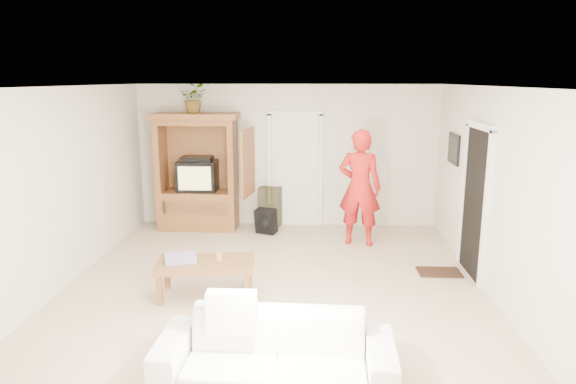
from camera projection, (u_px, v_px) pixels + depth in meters
The scene contains 19 objects.
floor at pixel (274, 286), 6.81m from camera, with size 6.00×6.00×0.00m, color tan.
ceiling at pixel (273, 86), 6.25m from camera, with size 6.00×6.00×0.00m, color white.
wall_back at pixel (287, 156), 9.45m from camera, with size 5.50×5.50×0.00m, color silver.
wall_front at pixel (239, 281), 3.60m from camera, with size 5.50×5.50×0.00m, color silver.
wall_left at pixel (63, 188), 6.67m from camera, with size 6.00×6.00×0.00m, color silver.
wall_right at pixel (494, 193), 6.38m from camera, with size 6.00×6.00×0.00m, color silver.
armoire at pixel (199, 179), 9.29m from camera, with size 1.82×1.14×2.10m.
door_back at pixel (295, 171), 9.48m from camera, with size 0.85×0.05×2.04m, color white.
doorway_right at pixel (475, 203), 7.03m from camera, with size 0.05×0.90×2.04m, color black.
framed_picture at pixel (454, 149), 8.17m from camera, with size 0.03×0.60×0.48m, color black.
doormat at pixel (439, 272), 7.27m from camera, with size 0.60×0.40×0.02m, color #382316.
plant at pixel (194, 98), 8.95m from camera, with size 0.46×0.40×0.51m, color #4C7238.
man at pixel (360, 188), 8.36m from camera, with size 0.70×0.46×1.91m, color red.
sofa at pixel (275, 352), 4.57m from camera, with size 2.11×0.82×0.62m, color white.
coffee_table at pixel (205, 266), 6.43m from camera, with size 1.28×0.78×0.45m.
towel at pixel (181, 258), 6.42m from camera, with size 0.38×0.28×0.08m, color #E04A88.
candle at pixel (219, 257), 6.45m from camera, with size 0.08×0.08×0.10m, color tan.
backpack_black at pixel (266, 222), 9.08m from camera, with size 0.35×0.21×0.43m, color black, non-canonical shape.
backpack_olive at pixel (270, 207), 9.52m from camera, with size 0.39×0.29×0.73m, color #47442B, non-canonical shape.
Camera 1 is at (0.52, -6.36, 2.69)m, focal length 32.00 mm.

